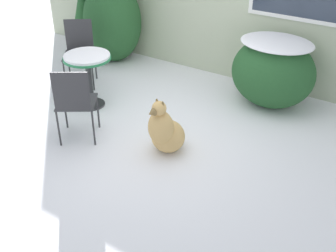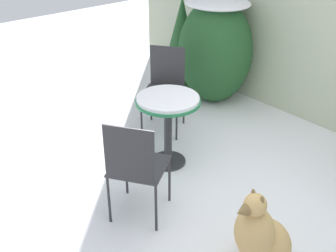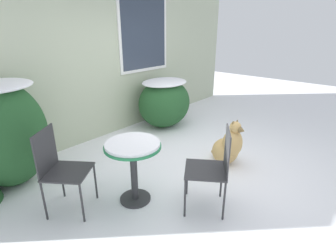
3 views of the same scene
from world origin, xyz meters
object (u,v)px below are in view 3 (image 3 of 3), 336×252
(patio_table, at_px, (133,155))
(patio_chair_near_table, at_px, (60,166))
(patio_chair_far_side, at_px, (213,165))
(dog, at_px, (228,147))

(patio_table, relative_size, patio_chair_near_table, 0.78)
(patio_chair_near_table, distance_m, patio_chair_far_side, 1.75)
(patio_table, xyz_separation_m, dog, (1.58, -0.42, -0.34))
(patio_table, distance_m, patio_chair_far_side, 0.95)
(patio_table, bearing_deg, dog, -14.99)
(patio_chair_near_table, xyz_separation_m, dog, (2.24, -0.93, -0.28))
(patio_chair_near_table, distance_m, dog, 2.44)
(patio_chair_far_side, height_order, dog, patio_chair_far_side)
(patio_chair_far_side, bearing_deg, patio_table, -91.43)
(patio_table, xyz_separation_m, patio_chair_far_side, (0.50, -0.80, -0.06))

